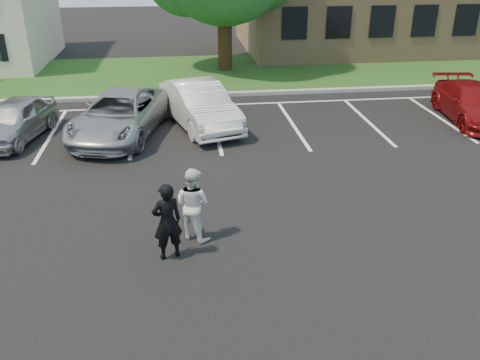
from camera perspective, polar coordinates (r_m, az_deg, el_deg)
The scene contains 10 objects.
ground_plane at distance 10.87m, azimuth 0.67°, elevation -8.22°, with size 90.00×90.00×0.00m, color black.
curb at distance 21.83m, azimuth -3.67°, elevation 9.54°, with size 40.00×0.30×0.15m, color gray.
grass_strip at distance 25.70m, azimuth -4.29°, elevation 11.87°, with size 44.00×8.00×0.08m, color #174B18.
stall_lines at distance 19.08m, azimuth 1.18°, elevation 7.02°, with size 34.00×5.36×0.01m.
man_black_suit at distance 10.43m, azimuth -8.18°, elevation -4.65°, with size 0.61×0.40×1.69m, color black.
man_white_shirt at distance 11.05m, azimuth -5.31°, elevation -2.70°, with size 0.81×0.63×1.67m, color silver.
car_silver_west at distance 18.32m, azimuth -23.97°, elevation 6.19°, with size 1.57×3.90×1.33m, color #AFAFB3.
car_silver_minivan at distance 17.57m, azimuth -13.33°, elevation 7.15°, with size 2.39×5.18×1.44m, color #A3A5AB.
car_white_sedan at distance 18.02m, azimuth -4.56°, elevation 8.38°, with size 1.63×4.67×1.54m, color silver.
car_red_compact at distance 20.46m, azimuth 24.59°, elevation 7.87°, with size 1.81×4.45×1.29m, color maroon.
Camera 1 is at (-1.26, -8.96, 6.02)m, focal length 38.00 mm.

